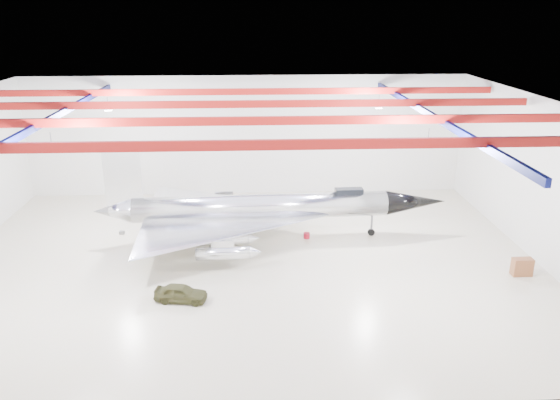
{
  "coord_description": "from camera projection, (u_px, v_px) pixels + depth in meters",
  "views": [
    {
      "loc": [
        0.49,
        -34.44,
        16.5
      ],
      "look_at": [
        2.38,
        2.0,
        3.75
      ],
      "focal_mm": 35.0,
      "sensor_mm": 36.0,
      "label": 1
    }
  ],
  "objects": [
    {
      "name": "floor",
      "position": [
        247.0,
        261.0,
        37.89
      ],
      "size": [
        40.0,
        40.0,
        0.0
      ],
      "primitive_type": "plane",
      "color": "beige",
      "rests_on": "ground"
    },
    {
      "name": "desk",
      "position": [
        522.0,
        267.0,
        35.68
      ],
      "size": [
        1.3,
        0.65,
        1.19
      ],
      "primitive_type": "cube",
      "rotation": [
        0.0,
        0.0,
        0.01
      ],
      "color": "brown",
      "rests_on": "floor"
    },
    {
      "name": "jeep",
      "position": [
        181.0,
        293.0,
        32.49
      ],
      "size": [
        3.31,
        1.77,
        1.07
      ],
      "primitive_type": "imported",
      "rotation": [
        0.0,
        0.0,
        1.4
      ],
      "color": "#3C3B1E",
      "rests_on": "floor"
    },
    {
      "name": "wall_back",
      "position": [
        247.0,
        136.0,
        50.21
      ],
      "size": [
        40.0,
        0.0,
        40.0
      ],
      "primitive_type": "plane",
      "rotation": [
        1.57,
        0.0,
        0.0
      ],
      "color": "silver",
      "rests_on": "floor"
    },
    {
      "name": "oil_barrel",
      "position": [
        224.0,
        227.0,
        43.2
      ],
      "size": [
        0.65,
        0.57,
        0.38
      ],
      "primitive_type": "cube",
      "rotation": [
        0.0,
        0.0,
        0.27
      ],
      "color": "olive",
      "rests_on": "floor"
    },
    {
      "name": "tool_chest",
      "position": [
        307.0,
        236.0,
        41.59
      ],
      "size": [
        0.59,
        0.59,
        0.43
      ],
      "primitive_type": "cylinder",
      "rotation": [
        0.0,
        0.0,
        0.27
      ],
      "color": "#A51024",
      "rests_on": "floor"
    },
    {
      "name": "ceiling_structure",
      "position": [
        244.0,
        113.0,
        34.48
      ],
      "size": [
        39.5,
        29.5,
        1.08
      ],
      "color": "maroon",
      "rests_on": "ceiling"
    },
    {
      "name": "crate_small",
      "position": [
        122.0,
        233.0,
        42.36
      ],
      "size": [
        0.42,
        0.36,
        0.25
      ],
      "primitive_type": "cube",
      "rotation": [
        0.0,
        0.0,
        -0.25
      ],
      "color": "#59595B",
      "rests_on": "floor"
    },
    {
      "name": "jet_aircraft",
      "position": [
        261.0,
        210.0,
        40.69
      ],
      "size": [
        26.44,
        15.61,
        7.21
      ],
      "rotation": [
        0.0,
        0.0,
        0.04
      ],
      "color": "silver",
      "rests_on": "floor"
    },
    {
      "name": "engine_drum",
      "position": [
        249.0,
        232.0,
        42.36
      ],
      "size": [
        0.46,
        0.46,
        0.41
      ],
      "primitive_type": "cylinder",
      "rotation": [
        0.0,
        0.0,
        -0.0
      ],
      "color": "#59595B",
      "rests_on": "floor"
    },
    {
      "name": "wall_right",
      "position": [
        540.0,
        181.0,
        37.05
      ],
      "size": [
        0.0,
        30.0,
        30.0
      ],
      "primitive_type": "plane",
      "rotation": [
        1.57,
        0.0,
        -1.57
      ],
      "color": "silver",
      "rests_on": "floor"
    },
    {
      "name": "crate_ply",
      "position": [
        153.0,
        239.0,
        40.97
      ],
      "size": [
        0.67,
        0.58,
        0.4
      ],
      "primitive_type": "cube",
      "rotation": [
        0.0,
        0.0,
        -0.25
      ],
      "color": "olive",
      "rests_on": "floor"
    },
    {
      "name": "parts_bin",
      "position": [
        258.0,
        222.0,
        44.33
      ],
      "size": [
        0.63,
        0.56,
        0.38
      ],
      "primitive_type": "cube",
      "rotation": [
        0.0,
        0.0,
        0.28
      ],
      "color": "olive",
      "rests_on": "floor"
    },
    {
      "name": "spares_box",
      "position": [
        283.0,
        217.0,
        45.51
      ],
      "size": [
        0.38,
        0.38,
        0.32
      ],
      "primitive_type": "cylinder",
      "rotation": [
        0.0,
        0.0,
        0.06
      ],
      "color": "#59595B",
      "rests_on": "floor"
    },
    {
      "name": "toolbox_red",
      "position": [
        257.0,
        219.0,
        45.02
      ],
      "size": [
        0.51,
        0.44,
        0.31
      ],
      "primitive_type": "cube",
      "rotation": [
        0.0,
        0.0,
        -0.24
      ],
      "color": "#A51024",
      "rests_on": "floor"
    },
    {
      "name": "ceiling",
      "position": [
        244.0,
        102.0,
        34.26
      ],
      "size": [
        40.0,
        40.0,
        0.0
      ],
      "primitive_type": "plane",
      "rotation": [
        3.14,
        0.0,
        0.0
      ],
      "color": "#0A0F38",
      "rests_on": "wall_back"
    }
  ]
}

